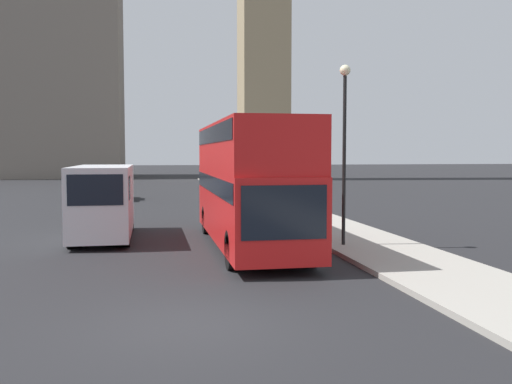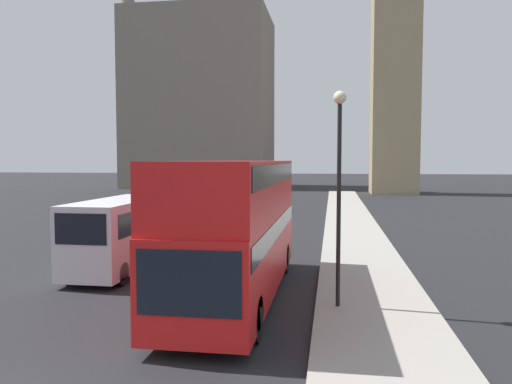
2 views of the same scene
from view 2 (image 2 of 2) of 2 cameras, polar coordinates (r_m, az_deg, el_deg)
name	(u,v)px [view 2 (image 2 of 2)]	position (r m, az deg, el deg)	size (l,w,h in m)	color
building_block_distant	(201,101)	(81.10, -6.29, 10.26)	(21.66, 15.68, 32.93)	slate
red_double_decker_bus	(237,222)	(15.31, -2.21, -3.40)	(2.56, 10.44, 4.22)	red
white_van	(119,233)	(19.62, -15.35, -4.60)	(2.11, 6.08, 2.75)	silver
street_lamp	(339,167)	(14.01, 9.48, 2.86)	(0.36, 0.36, 6.00)	black
parked_sedan	(217,207)	(37.70, -4.50, -1.73)	(1.86, 4.46, 1.55)	black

